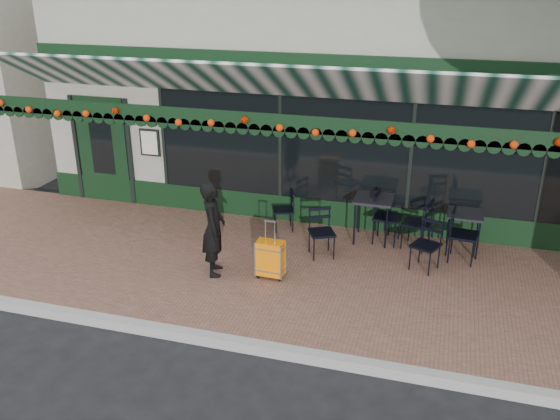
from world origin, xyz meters
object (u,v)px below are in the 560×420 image
(chair_b_left, at_px, (283,210))
(chair_a_front, at_px, (426,246))
(woman, at_px, (213,228))
(chair_b_right, at_px, (387,218))
(suitcase, at_px, (270,259))
(chair_a_left, at_px, (417,224))
(chair_a_right, at_px, (463,236))
(cafe_table_b, at_px, (374,202))
(cafe_table_a, at_px, (465,217))
(chair_b_front, at_px, (322,233))

(chair_b_left, bearing_deg, chair_a_front, 50.04)
(woman, distance_m, chair_b_right, 3.19)
(woman, height_order, chair_b_right, woman)
(suitcase, height_order, chair_a_left, suitcase)
(chair_a_right, xyz_separation_m, chair_b_left, (-3.22, 0.39, -0.07))
(suitcase, xyz_separation_m, chair_b_left, (-0.31, 1.85, 0.06))
(suitcase, relative_size, chair_b_right, 1.04)
(cafe_table_b, relative_size, chair_b_left, 1.05)
(suitcase, height_order, cafe_table_a, suitcase)
(cafe_table_b, bearing_deg, chair_b_left, -179.95)
(woman, height_order, chair_a_right, woman)
(chair_b_right, bearing_deg, suitcase, 144.81)
(woman, height_order, chair_b_front, woman)
(woman, bearing_deg, chair_b_front, -74.34)
(suitcase, xyz_separation_m, chair_b_front, (0.62, 0.97, 0.09))
(suitcase, xyz_separation_m, cafe_table_a, (2.92, 1.81, 0.32))
(cafe_table_b, relative_size, chair_a_front, 0.98)
(chair_a_front, distance_m, chair_b_front, 1.72)
(woman, distance_m, chair_a_front, 3.42)
(cafe_table_a, bearing_deg, chair_b_left, 179.32)
(chair_b_left, bearing_deg, cafe_table_a, 67.89)
(chair_b_front, bearing_deg, chair_a_left, 0.53)
(chair_a_right, distance_m, chair_a_front, 0.76)
(woman, xyz_separation_m, cafe_table_a, (3.82, 1.90, -0.13))
(cafe_table_b, distance_m, chair_b_front, 1.19)
(chair_b_right, bearing_deg, chair_a_left, -93.32)
(chair_a_right, bearing_deg, chair_a_left, 76.03)
(chair_b_front, bearing_deg, cafe_table_b, 23.40)
(woman, height_order, chair_a_left, woman)
(chair_b_right, xyz_separation_m, chair_b_front, (-1.00, -0.86, -0.05))
(chair_a_front, height_order, chair_b_left, chair_a_front)
(suitcase, distance_m, chair_b_front, 1.15)
(cafe_table_b, distance_m, chair_a_right, 1.64)
(chair_a_right, bearing_deg, chair_b_front, 108.46)
(chair_b_front, bearing_deg, woman, -171.54)
(chair_a_left, distance_m, chair_a_right, 0.84)
(chair_b_left, bearing_deg, chair_a_left, 66.24)
(cafe_table_a, distance_m, chair_b_right, 1.32)
(chair_b_left, xyz_separation_m, chair_b_front, (0.92, -0.88, 0.03))
(woman, bearing_deg, chair_b_right, -71.90)
(chair_a_front, relative_size, chair_b_left, 1.08)
(chair_b_left, distance_m, chair_b_front, 1.27)
(chair_a_left, xyz_separation_m, chair_a_right, (0.78, -0.29, 0.00))
(woman, bearing_deg, cafe_table_b, -68.65)
(woman, xyz_separation_m, chair_b_front, (1.52, 1.07, -0.36))
(chair_a_right, relative_size, chair_a_front, 1.10)
(chair_a_front, bearing_deg, suitcase, -134.58)
(cafe_table_b, height_order, chair_b_right, chair_b_right)
(suitcase, height_order, chair_a_front, suitcase)
(cafe_table_b, xyz_separation_m, chair_a_right, (1.56, -0.39, -0.28))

